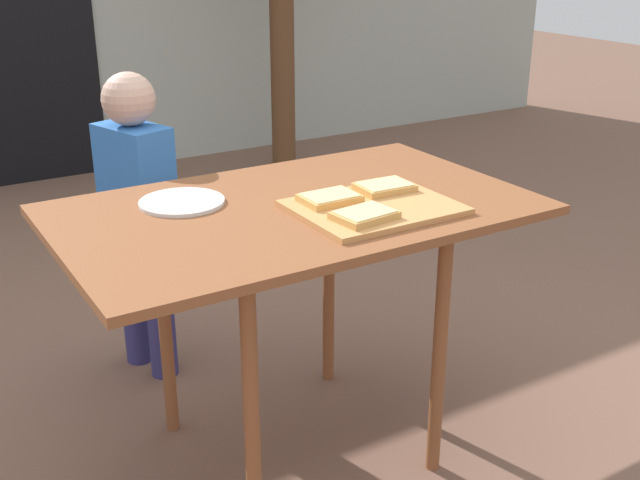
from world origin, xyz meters
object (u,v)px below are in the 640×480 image
Objects in this scene: cutting_board at (374,207)px; pizza_slice_near_left at (364,215)px; dining_table at (295,231)px; child_left at (138,209)px; pizza_slice_far_right at (385,187)px; pizza_slice_far_left at (330,198)px; plate_white_left at (182,202)px.

pizza_slice_near_left is at bearing -136.83° from cutting_board.
dining_table is 1.20× the size of child_left.
pizza_slice_far_right is at bearing -13.20° from dining_table.
plate_white_left is at bearing 144.80° from pizza_slice_far_left.
pizza_slice_near_left reaches higher than cutting_board.
cutting_board is 0.12m from pizza_slice_far_right.
cutting_board is at bearing -42.77° from pizza_slice_far_left.
cutting_board is at bearing -36.92° from plate_white_left.
dining_table is 8.11× the size of pizza_slice_far_right.
pizza_slice_far_left is at bearing -69.09° from child_left.
child_left reaches higher than dining_table.
pizza_slice_near_left is (-0.08, -0.07, 0.02)m from cutting_board.
pizza_slice_far_right is 0.86m from child_left.
pizza_slice_far_right is 0.53m from plate_white_left.
cutting_board is 1.78× the size of plate_white_left.
cutting_board is 0.39× the size of child_left.
cutting_board is at bearing -65.78° from child_left.
child_left reaches higher than pizza_slice_far_left.
dining_table is 0.30m from plate_white_left.
plate_white_left is (-0.32, 0.37, -0.02)m from pizza_slice_near_left.
pizza_slice_near_left is 0.15m from pizza_slice_far_left.
cutting_board is 0.11m from pizza_slice_near_left.
plate_white_left is (-0.48, 0.22, -0.02)m from pizza_slice_far_right.
cutting_board is 2.54× the size of pizza_slice_near_left.
pizza_slice_far_right is at bearing -57.94° from child_left.
child_left is at bearing 114.22° from cutting_board.
pizza_slice_near_left is 0.23m from pizza_slice_far_right.
dining_table is 3.07× the size of cutting_board.
pizza_slice_far_right reaches higher than dining_table.
plate_white_left is 0.22× the size of child_left.
pizza_slice_near_left is at bearing -70.85° from dining_table.
pizza_slice_far_right and pizza_slice_far_left have the same top height.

